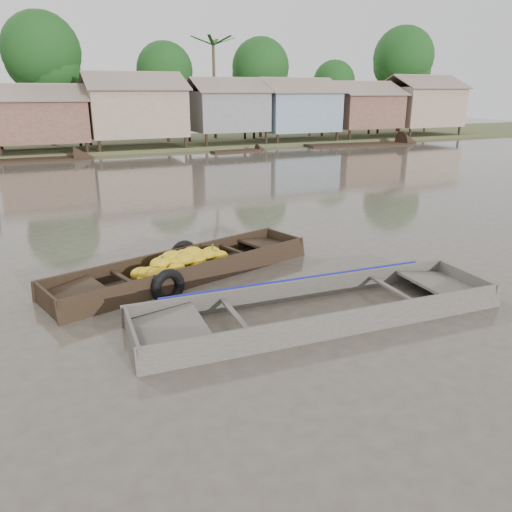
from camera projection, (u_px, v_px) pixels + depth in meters
name	position (u px, v px, depth m)	size (l,w,h in m)	color
ground	(321.00, 310.00, 9.84)	(120.00, 120.00, 0.00)	#453D35
riverbank	(135.00, 105.00, 37.58)	(120.00, 12.47, 10.22)	#384723
banana_boat	(182.00, 269.00, 11.53)	(6.61, 3.24, 0.87)	black
viewer_boat	(320.00, 313.00, 9.58)	(7.29, 2.27, 0.58)	#3D3934
distant_boats	(188.00, 154.00, 34.18)	(44.30, 3.33, 0.35)	black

